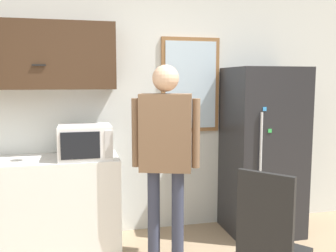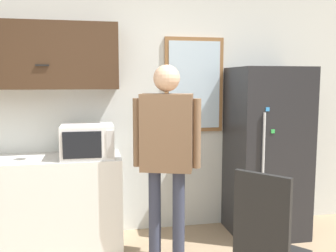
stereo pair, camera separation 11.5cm
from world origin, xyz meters
The scene contains 7 objects.
back_wall centered at (0.00, 2.11, 1.35)m, with size 6.00×0.06×2.70m.
counter centered at (-1.14, 1.79, 0.44)m, with size 2.12×0.58×0.89m.
microwave centered at (-0.38, 1.73, 1.04)m, with size 0.48×0.43×0.31m.
person centered at (0.30, 1.37, 1.07)m, with size 0.57×0.35×1.74m.
refrigerator centered at (1.44, 1.74, 0.87)m, with size 0.73×0.69×1.74m.
chair centered at (0.79, 0.38, 0.54)m, with size 0.58×0.58×1.03m.
window centered at (0.74, 2.07, 1.56)m, with size 0.64×0.05×1.00m.
Camera 1 is at (-0.43, -1.79, 1.61)m, focal length 40.00 mm.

